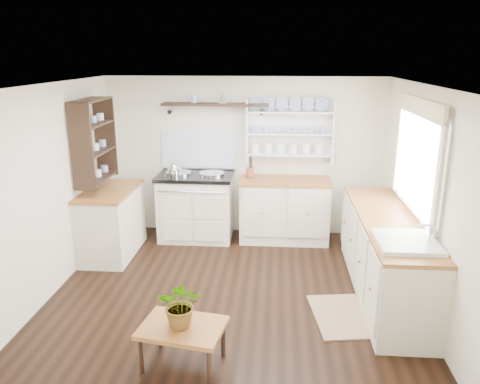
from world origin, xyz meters
name	(u,v)px	position (x,y,z in m)	size (l,w,h in m)	color
floor	(232,290)	(0.00, 0.00, 0.00)	(4.00, 3.80, 0.01)	black
wall_back	(244,157)	(0.00, 1.90, 1.15)	(4.00, 0.02, 2.30)	silver
wall_right	(422,198)	(2.00, 0.00, 1.15)	(0.02, 3.80, 2.30)	silver
wall_left	(52,190)	(-2.00, 0.00, 1.15)	(0.02, 3.80, 2.30)	silver
ceiling	(231,85)	(0.00, 0.00, 2.30)	(4.00, 3.80, 0.01)	white
window	(417,156)	(1.95, 0.15, 1.56)	(0.08, 1.55, 1.22)	white
aga_cooker	(196,206)	(-0.67, 1.57, 0.49)	(1.07, 0.74, 0.99)	silver
back_cabinets	(284,209)	(0.60, 1.60, 0.46)	(1.27, 0.63, 0.90)	beige
right_cabinets	(385,254)	(1.70, 0.10, 0.46)	(0.62, 2.43, 0.90)	beige
belfast_sink	(406,254)	(1.70, -0.65, 0.80)	(0.55, 0.60, 0.45)	white
left_cabinets	(111,221)	(-1.70, 0.90, 0.46)	(0.62, 1.13, 0.90)	beige
plate_rack	(290,130)	(0.65, 1.86, 1.56)	(1.20, 0.22, 0.90)	white
high_shelf	(215,105)	(-0.40, 1.78, 1.91)	(1.50, 0.29, 0.16)	black
left_shelving	(94,140)	(-1.84, 0.90, 1.55)	(0.28, 0.80, 1.05)	black
kettle	(174,171)	(-0.95, 1.45, 1.03)	(0.17, 0.17, 0.20)	silver
utensil_crock	(250,172)	(0.10, 1.68, 0.97)	(0.11, 0.11, 0.13)	brown
center_table	(182,330)	(-0.29, -1.36, 0.33)	(0.77, 0.61, 0.38)	brown
potted_plant	(181,304)	(-0.29, -1.36, 0.59)	(0.37, 0.32, 0.41)	#3F7233
floor_rug	(341,316)	(1.17, -0.47, 0.01)	(0.55, 0.85, 0.02)	#776345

